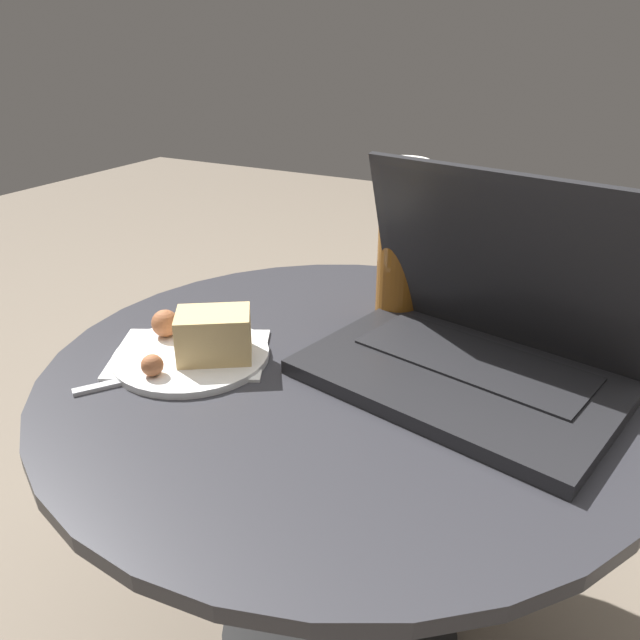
{
  "coord_description": "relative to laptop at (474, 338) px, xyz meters",
  "views": [
    {
      "loc": [
        0.3,
        -0.62,
        0.87
      ],
      "look_at": [
        -0.02,
        -0.02,
        0.55
      ],
      "focal_mm": 35.0,
      "sensor_mm": 36.0,
      "label": 1
    }
  ],
  "objects": [
    {
      "name": "laptop",
      "position": [
        0.0,
        0.0,
        0.0
      ],
      "size": [
        0.4,
        0.31,
        0.25
      ],
      "color": "#232326",
      "rests_on": "table"
    },
    {
      "name": "beer_glass",
      "position": [
        -0.15,
        0.12,
        0.06
      ],
      "size": [
        0.07,
        0.07,
        0.23
      ],
      "color": "brown",
      "rests_on": "table"
    },
    {
      "name": "ground_plane",
      "position": [
        -0.15,
        -0.05,
        -0.53
      ],
      "size": [
        6.0,
        6.0,
        0.0
      ],
      "primitive_type": "plane",
      "color": "#726656"
    },
    {
      "name": "fork",
      "position": [
        -0.34,
        -0.18,
        -0.05
      ],
      "size": [
        0.11,
        0.15,
        0.01
      ],
      "color": "silver",
      "rests_on": "table"
    },
    {
      "name": "table",
      "position": [
        -0.15,
        -0.05,
        -0.16
      ],
      "size": [
        0.75,
        0.75,
        0.48
      ],
      "color": "black",
      "rests_on": "ground_plane"
    },
    {
      "name": "napkin",
      "position": [
        -0.34,
        -0.12,
        -0.05
      ],
      "size": [
        0.24,
        0.21,
        0.0
      ],
      "color": "white",
      "rests_on": "table"
    },
    {
      "name": "snack_plate",
      "position": [
        -0.32,
        -0.13,
        -0.03
      ],
      "size": [
        0.2,
        0.2,
        0.07
      ],
      "color": "white",
      "rests_on": "table"
    }
  ]
}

